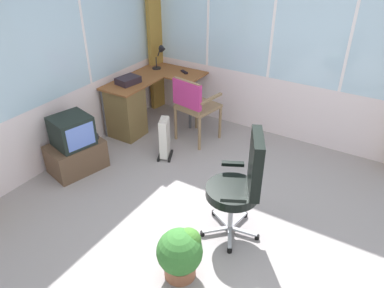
# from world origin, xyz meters

# --- Properties ---
(ground) EXTENTS (5.27, 5.76, 0.06)m
(ground) POSITION_xyz_m (0.00, 0.00, -0.03)
(ground) COLOR gray
(north_window_panel) EXTENTS (4.27, 0.07, 2.65)m
(north_window_panel) POSITION_xyz_m (-0.00, 2.41, 1.32)
(north_window_panel) COLOR silver
(north_window_panel) RESTS_ON ground
(east_window_panel) EXTENTS (0.07, 4.76, 2.65)m
(east_window_panel) POSITION_xyz_m (2.16, 0.00, 1.32)
(east_window_panel) COLOR silver
(east_window_panel) RESTS_ON ground
(curtain_corner) EXTENTS (0.30, 0.11, 2.55)m
(curtain_corner) POSITION_xyz_m (2.03, 2.28, 1.27)
(curtain_corner) COLOR olive
(curtain_corner) RESTS_ON ground
(desk) EXTENTS (1.35, 0.98, 0.74)m
(desk) POSITION_xyz_m (1.08, 2.08, 0.41)
(desk) COLOR brown
(desk) RESTS_ON ground
(desk_lamp) EXTENTS (0.23, 0.20, 0.35)m
(desk_lamp) POSITION_xyz_m (1.90, 2.08, 0.96)
(desk_lamp) COLOR black
(desk_lamp) RESTS_ON desk
(tv_remote) EXTENTS (0.11, 0.15, 0.02)m
(tv_remote) POSITION_xyz_m (1.90, 1.68, 0.75)
(tv_remote) COLOR black
(tv_remote) RESTS_ON desk
(paper_tray) EXTENTS (0.33, 0.27, 0.09)m
(paper_tray) POSITION_xyz_m (1.14, 2.11, 0.78)
(paper_tray) COLOR #2A1F27
(paper_tray) RESTS_ON desk
(wooden_armchair) EXTENTS (0.57, 0.56, 0.94)m
(wooden_armchair) POSITION_xyz_m (1.32, 1.19, 0.61)
(wooden_armchair) COLOR #8B6C4B
(wooden_armchair) RESTS_ON ground
(office_chair) EXTENTS (0.63, 0.57, 1.10)m
(office_chair) POSITION_xyz_m (0.05, -0.13, 0.62)
(office_chair) COLOR #B7B7BF
(office_chair) RESTS_ON ground
(tv_on_stand) EXTENTS (0.73, 0.58, 0.72)m
(tv_on_stand) POSITION_xyz_m (0.01, 2.05, 0.32)
(tv_on_stand) COLOR brown
(tv_on_stand) RESTS_ON ground
(space_heater) EXTENTS (0.33, 0.27, 0.55)m
(space_heater) POSITION_xyz_m (0.82, 1.30, 0.28)
(space_heater) COLOR silver
(space_heater) RESTS_ON ground
(potted_plant) EXTENTS (0.40, 0.40, 0.48)m
(potted_plant) POSITION_xyz_m (-0.68, 0.08, 0.26)
(potted_plant) COLOR #975A3D
(potted_plant) RESTS_ON ground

